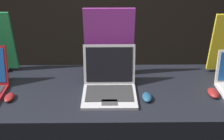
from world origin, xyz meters
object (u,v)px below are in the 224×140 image
Objects in this scene: mouse_front at (9,97)px; promo_stand_middle at (109,45)px; mouse_back at (213,93)px; mouse_middle at (147,97)px; laptop_middle at (109,84)px.

promo_stand_middle is (0.65, 0.32, 0.23)m from mouse_front.
mouse_back is (1.34, 0.03, 0.00)m from mouse_front.
mouse_middle is 0.89× the size of mouse_back.
promo_stand_middle reaches higher than laptop_middle.
laptop_middle is at bearing 159.91° from mouse_middle.
laptop_middle is at bearing -90.00° from promo_stand_middle.
mouse_back is at bearing -3.96° from laptop_middle.
mouse_middle is 0.20× the size of promo_stand_middle.
laptop_middle is 0.70× the size of promo_stand_middle.
mouse_front is 0.66m from laptop_middle.
mouse_front is 0.99× the size of mouse_middle.
laptop_middle is 0.27m from mouse_middle.
mouse_middle is (0.24, -0.09, -0.05)m from laptop_middle.
laptop_middle is at bearing 176.04° from mouse_back.
promo_stand_middle reaches higher than mouse_middle.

